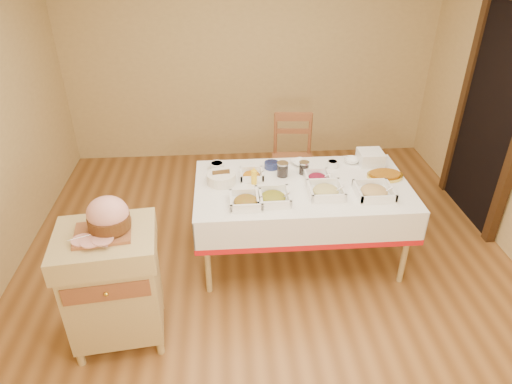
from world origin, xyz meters
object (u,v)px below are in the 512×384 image
(butcher_cart, at_px, (113,281))
(preserve_jar_left, at_px, (282,170))
(dining_table, at_px, (301,200))
(preserve_jar_right, at_px, (304,168))
(bread_basket, at_px, (221,178))
(brass_platter, at_px, (385,175))
(mustard_bottle, at_px, (254,176))
(plate_stack, at_px, (370,157))
(ham_on_board, at_px, (107,218))
(dining_chair, at_px, (293,159))

(butcher_cart, relative_size, preserve_jar_left, 7.20)
(dining_table, height_order, preserve_jar_right, preserve_jar_right)
(preserve_jar_right, distance_m, bread_basket, 0.74)
(preserve_jar_left, xyz_separation_m, brass_platter, (0.89, -0.09, -0.04))
(dining_table, height_order, butcher_cart, butcher_cart)
(preserve_jar_right, distance_m, mustard_bottle, 0.47)
(preserve_jar_right, bearing_deg, preserve_jar_left, -171.50)
(dining_table, relative_size, preserve_jar_right, 15.94)
(preserve_jar_left, bearing_deg, dining_table, -46.97)
(preserve_jar_right, bearing_deg, dining_table, -102.86)
(preserve_jar_left, bearing_deg, butcher_cart, -142.35)
(plate_stack, height_order, brass_platter, plate_stack)
(bread_basket, relative_size, plate_stack, 1.13)
(bread_basket, bearing_deg, brass_platter, -0.31)
(butcher_cart, height_order, brass_platter, butcher_cart)
(brass_platter, bearing_deg, ham_on_board, -157.63)
(dining_table, distance_m, butcher_cart, 1.69)
(ham_on_board, distance_m, mustard_bottle, 1.35)
(brass_platter, bearing_deg, dining_table, -174.48)
(bread_basket, bearing_deg, dining_chair, 50.85)
(preserve_jar_right, xyz_separation_m, plate_stack, (0.64, 0.15, 0.01))
(brass_platter, bearing_deg, bread_basket, 179.69)
(plate_stack, bearing_deg, dining_chair, 132.20)
(ham_on_board, height_order, brass_platter, ham_on_board)
(preserve_jar_right, relative_size, mustard_bottle, 0.74)
(ham_on_board, height_order, preserve_jar_right, ham_on_board)
(dining_table, height_order, preserve_jar_left, preserve_jar_left)
(dining_table, bearing_deg, plate_stack, 26.54)
(dining_chair, distance_m, plate_stack, 0.96)
(mustard_bottle, distance_m, brass_platter, 1.15)
(dining_chair, bearing_deg, preserve_jar_right, -92.15)
(preserve_jar_left, bearing_deg, dining_chair, 75.16)
(preserve_jar_left, bearing_deg, bread_basket, -171.23)
(dining_chair, bearing_deg, dining_table, -94.21)
(preserve_jar_right, xyz_separation_m, bread_basket, (-0.73, -0.11, -0.00))
(ham_on_board, relative_size, plate_stack, 1.75)
(ham_on_board, relative_size, brass_platter, 1.21)
(preserve_jar_right, distance_m, plate_stack, 0.66)
(plate_stack, bearing_deg, preserve_jar_right, -166.77)
(ham_on_board, distance_m, bread_basket, 1.18)
(butcher_cart, bearing_deg, mustard_bottle, 40.40)
(dining_chair, relative_size, plate_stack, 4.41)
(ham_on_board, xyz_separation_m, bread_basket, (0.73, 0.90, -0.23))
(dining_chair, distance_m, mustard_bottle, 1.13)
(bread_basket, bearing_deg, dining_table, -6.59)
(butcher_cart, bearing_deg, bread_basket, 50.15)
(plate_stack, distance_m, brass_platter, 0.28)
(preserve_jar_right, xyz_separation_m, mustard_bottle, (-0.45, -0.14, 0.02))
(butcher_cart, bearing_deg, dining_chair, 50.50)
(butcher_cart, bearing_deg, preserve_jar_right, 34.64)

